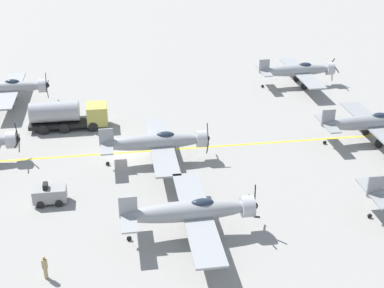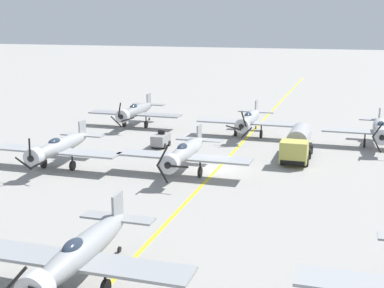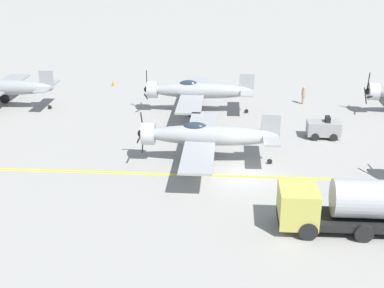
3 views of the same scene
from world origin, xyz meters
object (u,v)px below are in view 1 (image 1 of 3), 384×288
(airplane_mid_right, at_px, (192,212))
(airplane_near_left, at_px, (6,88))
(fuel_tanker, at_px, (69,115))
(airplane_far_center, at_px, (371,123))
(ground_crew_walking, at_px, (45,266))
(airplane_mid_center, at_px, (157,142))
(airplane_far_left, at_px, (299,70))
(tow_tractor, at_px, (50,194))

(airplane_mid_right, distance_m, airplane_near_left, 33.21)
(airplane_mid_right, relative_size, fuel_tanker, 1.50)
(airplane_far_center, distance_m, ground_crew_walking, 33.84)
(ground_crew_walking, bearing_deg, airplane_far_center, 118.44)
(airplane_mid_center, distance_m, fuel_tanker, 12.23)
(airplane_mid_center, bearing_deg, airplane_far_left, 146.13)
(airplane_mid_center, xyz_separation_m, ground_crew_walking, (14.91, -8.67, -1.07))
(airplane_mid_right, height_order, airplane_far_center, airplane_mid_right)
(airplane_far_left, bearing_deg, ground_crew_walking, -29.64)
(airplane_far_center, height_order, fuel_tanker, airplane_far_center)
(airplane_near_left, relative_size, ground_crew_walking, 6.94)
(airplane_far_center, xyz_separation_m, tow_tractor, (6.84, -30.22, -1.22))
(airplane_mid_right, height_order, airplane_near_left, airplane_mid_right)
(airplane_mid_right, relative_size, airplane_near_left, 1.00)
(airplane_near_left, bearing_deg, tow_tractor, 2.00)
(airplane_mid_right, bearing_deg, tow_tractor, -122.45)
(airplane_near_left, distance_m, fuel_tanker, 10.79)
(tow_tractor, bearing_deg, airplane_far_center, 102.76)
(airplane_far_center, relative_size, tow_tractor, 4.62)
(airplane_mid_right, height_order, ground_crew_walking, airplane_mid_right)
(airplane_mid_right, distance_m, airplane_far_left, 34.54)
(airplane_mid_center, relative_size, tow_tractor, 4.62)
(airplane_mid_center, distance_m, ground_crew_walking, 17.28)
(airplane_mid_center, relative_size, ground_crew_walking, 6.94)
(airplane_mid_center, xyz_separation_m, airplane_far_center, (-1.20, 21.07, 0.00))
(airplane_mid_right, xyz_separation_m, airplane_far_center, (-12.88, 19.69, 0.00))
(airplane_near_left, relative_size, airplane_far_left, 1.00)
(airplane_mid_center, distance_m, tow_tractor, 10.82)
(airplane_far_center, distance_m, tow_tractor, 31.01)
(airplane_far_center, relative_size, ground_crew_walking, 6.94)
(airplane_far_left, xyz_separation_m, fuel_tanker, (8.89, -27.78, -0.50))
(airplane_mid_center, bearing_deg, ground_crew_walking, -16.56)
(airplane_mid_right, distance_m, ground_crew_walking, 10.62)
(airplane_far_center, xyz_separation_m, fuel_tanker, (-7.70, -29.44, -0.50))
(tow_tractor, xyz_separation_m, ground_crew_walking, (9.27, 0.48, 0.15))
(airplane_mid_center, relative_size, airplane_far_left, 1.00)
(airplane_near_left, bearing_deg, airplane_mid_right, 16.68)
(airplane_near_left, relative_size, fuel_tanker, 1.50)
(airplane_far_center, relative_size, fuel_tanker, 1.50)
(airplane_mid_center, relative_size, airplane_far_center, 1.00)
(airplane_mid_right, height_order, airplane_far_left, airplane_mid_right)
(airplane_mid_right, relative_size, tow_tractor, 4.62)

